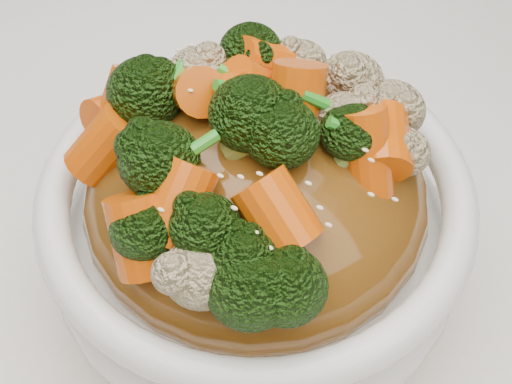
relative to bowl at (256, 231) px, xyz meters
The scene contains 8 objects.
tablecloth 0.07m from the bowl, 51.72° to the right, with size 1.20×0.80×0.04m, color white.
bowl is the anchor object (origin of this frame).
sauce_base 0.03m from the bowl, 90.00° to the right, with size 0.17×0.17×0.09m, color brown.
carrots 0.09m from the bowl, 90.00° to the right, with size 0.17×0.17×0.05m, color #D75307, non-canonical shape.
broccoli 0.09m from the bowl, 90.00° to the right, with size 0.17×0.17×0.04m, color black, non-canonical shape.
cauliflower 0.09m from the bowl, 90.00° to the right, with size 0.17×0.17×0.04m, color tan, non-canonical shape.
scallions 0.09m from the bowl, 90.00° to the right, with size 0.13×0.13×0.02m, color #278D20, non-canonical shape.
sesame_seeds 0.09m from the bowl, 90.00° to the right, with size 0.15×0.15×0.01m, color beige, non-canonical shape.
Camera 1 is at (0.10, -0.17, 1.09)m, focal length 50.00 mm.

